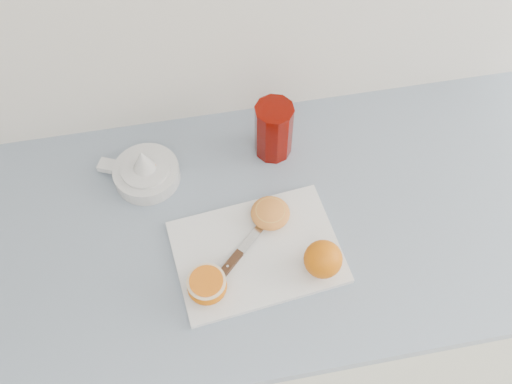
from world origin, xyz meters
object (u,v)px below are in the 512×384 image
half_orange (207,286)px  citrus_juicer (145,171)px  counter (240,305)px  cutting_board (257,252)px  red_tumbler (274,132)px

half_orange → citrus_juicer: (-0.09, 0.29, -0.01)m
counter → cutting_board: cutting_board is taller
cutting_board → half_orange: 0.13m
half_orange → red_tumbler: (0.19, 0.31, 0.03)m
cutting_board → red_tumbler: (0.08, 0.25, 0.06)m
citrus_juicer → red_tumbler: red_tumbler is taller
counter → cutting_board: size_ratio=7.39×
red_tumbler → counter: bearing=-123.7°
cutting_board → counter: bearing=114.6°
citrus_juicer → red_tumbler: 0.29m
citrus_juicer → cutting_board: bearing=-47.8°
half_orange → red_tumbler: red_tumbler is taller
half_orange → red_tumbler: bearing=58.8°
cutting_board → half_orange: (-0.11, -0.07, 0.03)m
cutting_board → half_orange: bearing=-148.3°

